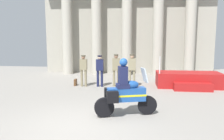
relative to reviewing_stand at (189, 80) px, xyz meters
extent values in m
plane|color=gray|center=(-4.35, -5.91, -0.38)|extent=(28.00, 28.00, 0.00)
cube|color=#A49F91|center=(-3.50, 4.86, 3.72)|extent=(12.68, 0.30, 8.20)
cylinder|color=#B2AD9E|center=(-7.88, 3.89, 3.04)|extent=(0.73, 0.73, 6.83)
cylinder|color=#B2AD9E|center=(-5.69, 3.89, 3.04)|extent=(0.73, 0.73, 6.83)
cylinder|color=#B2AD9E|center=(-3.50, 3.89, 3.04)|extent=(0.73, 0.73, 6.83)
cylinder|color=#B2AD9E|center=(-1.32, 3.89, 3.04)|extent=(0.73, 0.73, 6.83)
cylinder|color=#B2AD9E|center=(0.87, 3.89, 3.04)|extent=(0.73, 0.73, 6.83)
cube|color=#A51919|center=(0.00, 0.08, 0.02)|extent=(3.33, 1.50, 0.78)
cube|color=#A51919|center=(0.00, -0.92, -0.18)|extent=(1.83, 0.50, 0.39)
cylinder|color=silver|center=(-1.59, -0.59, 0.86)|extent=(0.05, 0.05, 0.90)
cylinder|color=#847A5B|center=(-5.70, -0.48, 0.08)|extent=(0.13, 0.13, 0.91)
cylinder|color=#847A5B|center=(-5.48, -0.48, 0.08)|extent=(0.13, 0.13, 0.91)
cube|color=#847A5B|center=(-5.59, -0.48, 0.82)|extent=(0.39, 0.23, 0.58)
sphere|color=#997056|center=(-5.59, -0.48, 1.21)|extent=(0.21, 0.21, 0.21)
cylinder|color=#4F4937|center=(-5.59, -0.48, 1.29)|extent=(0.24, 0.24, 0.06)
cylinder|color=#191E42|center=(-4.82, -0.43, 0.06)|extent=(0.13, 0.13, 0.88)
cylinder|color=#191E42|center=(-4.60, -0.43, 0.06)|extent=(0.13, 0.13, 0.88)
cube|color=#191E42|center=(-4.71, -0.43, 0.80)|extent=(0.39, 0.23, 0.59)
sphere|color=beige|center=(-4.71, -0.43, 1.20)|extent=(0.21, 0.21, 0.21)
cylinder|color=black|center=(-4.71, -0.43, 1.28)|extent=(0.24, 0.24, 0.06)
cylinder|color=#847A5B|center=(-3.97, -0.28, 0.06)|extent=(0.13, 0.13, 0.88)
cylinder|color=#847A5B|center=(-3.75, -0.28, 0.06)|extent=(0.13, 0.13, 0.88)
cube|color=#847A5B|center=(-3.86, -0.28, 0.83)|extent=(0.39, 0.23, 0.65)
sphere|color=#997056|center=(-3.86, -0.28, 1.26)|extent=(0.21, 0.21, 0.21)
cylinder|color=#4F4937|center=(-3.86, -0.28, 1.34)|extent=(0.24, 0.24, 0.06)
cylinder|color=gray|center=(-3.11, -0.39, 0.08)|extent=(0.13, 0.13, 0.92)
cylinder|color=gray|center=(-2.89, -0.39, 0.08)|extent=(0.13, 0.13, 0.92)
cube|color=gray|center=(-3.00, -0.39, 0.85)|extent=(0.39, 0.23, 0.62)
sphere|color=tan|center=(-3.00, -0.39, 1.27)|extent=(0.21, 0.21, 0.21)
cylinder|color=brown|center=(-3.00, -0.39, 1.35)|extent=(0.24, 0.24, 0.06)
cylinder|color=black|center=(-2.38, -4.69, -0.06)|extent=(0.64, 0.28, 0.64)
cylinder|color=black|center=(-3.77, -5.10, -0.06)|extent=(0.65, 0.32, 0.64)
cube|color=#1E4C99|center=(-3.07, -4.89, 0.34)|extent=(1.28, 0.66, 0.44)
ellipsoid|color=#1E4C99|center=(-2.93, -4.85, 0.66)|extent=(0.59, 0.45, 0.26)
cube|color=yellow|center=(-3.07, -4.89, 0.32)|extent=(1.30, 0.67, 0.06)
cube|color=silver|center=(-2.50, -4.72, 0.96)|extent=(0.26, 0.43, 0.47)
cube|color=black|center=(-3.63, -4.79, 0.34)|extent=(0.40, 0.27, 0.36)
cube|color=black|center=(-3.48, -5.28, 0.34)|extent=(0.40, 0.27, 0.36)
cube|color=#191E42|center=(-3.19, -4.93, 0.63)|extent=(0.48, 0.44, 0.14)
cube|color=#191E42|center=(-3.19, -4.93, 0.98)|extent=(0.35, 0.42, 0.56)
sphere|color=#1E4C99|center=(-3.17, -4.92, 1.39)|extent=(0.26, 0.26, 0.26)
cube|color=brown|center=(-6.10, -0.31, -0.20)|extent=(0.10, 0.32, 0.36)
camera|label=1|loc=(-2.74, -11.77, 2.06)|focal=34.82mm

